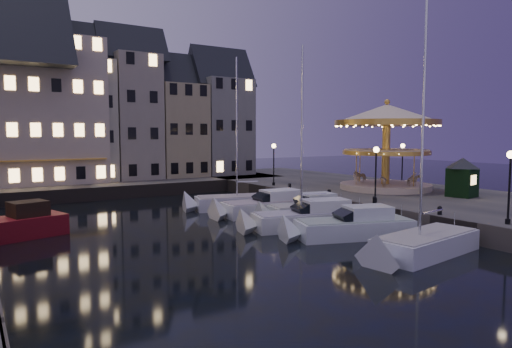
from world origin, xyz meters
TOP-DOWN VIEW (x-y plane):
  - ground at (0.00, 0.00)m, footprint 160.00×160.00m
  - quay_east at (14.00, 6.00)m, footprint 16.00×56.00m
  - quay_north at (-8.00, 28.00)m, footprint 44.00×12.00m
  - quaywall_e at (6.00, 6.00)m, footprint 0.15×44.00m
  - quaywall_n at (-6.00, 22.00)m, footprint 48.00×0.15m
  - streetlamp_a at (7.20, -9.00)m, footprint 0.44×0.44m
  - streetlamp_b at (7.20, 1.00)m, footprint 0.44×0.44m
  - streetlamp_c at (7.20, 14.50)m, footprint 0.44×0.44m
  - streetlamp_d at (18.50, 8.00)m, footprint 0.44×0.44m
  - bollard_a at (6.60, -5.00)m, footprint 0.30×0.30m
  - bollard_b at (6.60, 0.50)m, footprint 0.30×0.30m
  - bollard_c at (6.60, 5.50)m, footprint 0.30×0.30m
  - bollard_d at (6.60, 11.00)m, footprint 0.30×0.30m
  - townhouse_nb at (-14.05, 30.00)m, footprint 6.16×8.00m
  - townhouse_nc at (-8.00, 30.00)m, footprint 6.82×8.00m
  - townhouse_nd at (-2.25, 30.00)m, footprint 5.50×8.00m
  - townhouse_ne at (3.20, 30.00)m, footprint 6.16×8.00m
  - townhouse_nf at (9.25, 30.00)m, footprint 6.82×8.00m
  - hotel_corner at (-14.00, 30.00)m, footprint 17.60×9.00m
  - motorboat_a at (1.25, -7.74)m, footprint 7.88×3.50m
  - motorboat_b at (1.10, -2.56)m, footprint 8.25×4.76m
  - motorboat_c at (0.67, 1.00)m, footprint 9.20×4.42m
  - motorboat_d at (2.59, 3.70)m, footprint 7.26×3.59m
  - motorboat_e at (1.25, 6.90)m, footprint 8.86×3.22m
  - motorboat_f at (1.04, 10.64)m, footprint 9.75×4.88m
  - red_fishing_boat at (-16.84, 8.12)m, footprint 7.46×4.33m
  - carousel at (14.19, 6.31)m, footprint 9.50×9.50m
  - ticket_kiosk at (15.49, -0.65)m, footprint 3.10×3.10m

SIDE VIEW (x-z plane):
  - ground at x=0.00m, z-range 0.00..0.00m
  - motorboat_f at x=1.04m, z-range -5.97..7.02m
  - motorboat_a at x=1.25m, z-range -5.99..7.07m
  - motorboat_d at x=2.59m, z-range -0.44..1.71m
  - motorboat_b at x=1.10m, z-range -0.43..1.72m
  - motorboat_e at x=1.25m, z-range -0.43..1.72m
  - quay_east at x=14.00m, z-range 0.00..1.30m
  - quay_north at x=-8.00m, z-range 0.00..1.30m
  - quaywall_e at x=6.00m, z-range 0.00..1.30m
  - quaywall_n at x=-6.00m, z-range 0.00..1.30m
  - motorboat_c at x=0.67m, z-range -5.43..6.79m
  - red_fishing_boat at x=-16.84m, z-range -2.22..3.60m
  - bollard_a at x=6.60m, z-range 1.32..1.89m
  - bollard_b at x=6.60m, z-range 1.32..1.89m
  - bollard_c at x=6.60m, z-range 1.32..1.89m
  - bollard_d at x=6.60m, z-range 1.32..1.89m
  - ticket_kiosk at x=15.49m, z-range 1.64..5.28m
  - streetlamp_a at x=7.20m, z-range 1.93..6.10m
  - streetlamp_b at x=7.20m, z-range 1.93..6.10m
  - streetlamp_c at x=7.20m, z-range 1.93..6.10m
  - streetlamp_d at x=18.50m, z-range 1.93..6.10m
  - carousel at x=14.19m, z-range 2.62..10.93m
  - townhouse_ne at x=3.20m, z-range 1.38..14.18m
  - townhouse_nb at x=-14.05m, z-range 1.38..15.18m
  - townhouse_nf at x=9.25m, z-range 1.38..15.18m
  - townhouse_nc at x=-8.00m, z-range 1.38..16.18m
  - townhouse_nd at x=-2.25m, z-range 1.38..17.18m
  - hotel_corner at x=-14.00m, z-range 1.38..18.18m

